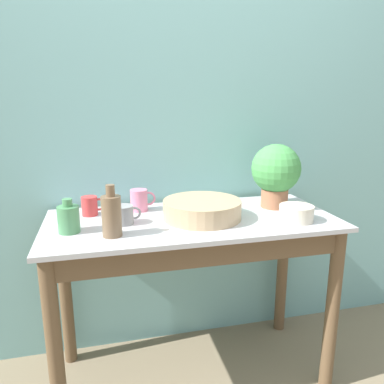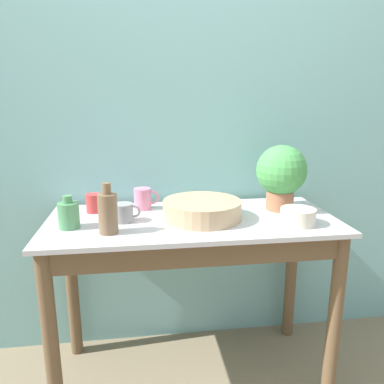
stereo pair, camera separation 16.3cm
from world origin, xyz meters
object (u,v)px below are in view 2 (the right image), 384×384
(bowl_wash_large, at_px, (202,210))
(mug_pink, at_px, (143,199))
(bottle_short, at_px, (69,215))
(mug_grey, at_px, (124,213))
(bowl_small_cream, at_px, (298,216))
(bottle_tall, at_px, (108,212))
(potted_plant, at_px, (281,173))
(mug_red, at_px, (94,203))

(bowl_wash_large, relative_size, mug_pink, 2.90)
(bowl_wash_large, relative_size, bottle_short, 2.52)
(bottle_short, height_order, mug_grey, bottle_short)
(mug_grey, relative_size, bowl_small_cream, 0.80)
(bowl_wash_large, height_order, bowl_small_cream, bowl_wash_large)
(bottle_short, bearing_deg, mug_grey, 13.54)
(bottle_tall, relative_size, mug_pink, 1.70)
(potted_plant, xyz_separation_m, bottle_tall, (-0.78, -0.22, -0.09))
(potted_plant, bearing_deg, bowl_wash_large, -167.08)
(mug_grey, distance_m, bowl_small_cream, 0.74)
(mug_grey, bearing_deg, mug_red, 131.06)
(bottle_short, height_order, mug_red, bottle_short)
(potted_plant, relative_size, mug_pink, 2.59)
(potted_plant, xyz_separation_m, bottle_short, (-0.95, -0.14, -0.12))
(potted_plant, height_order, bottle_tall, potted_plant)
(bottle_tall, relative_size, bowl_small_cream, 1.37)
(bowl_wash_large, distance_m, mug_red, 0.51)
(mug_red, distance_m, mug_pink, 0.23)
(potted_plant, relative_size, bottle_tall, 1.52)
(potted_plant, height_order, bowl_small_cream, potted_plant)
(bowl_wash_large, bearing_deg, bottle_tall, -161.73)
(potted_plant, distance_m, bowl_small_cream, 0.26)
(mug_grey, height_order, mug_red, mug_red)
(bowl_wash_large, distance_m, bottle_short, 0.56)
(potted_plant, bearing_deg, mug_pink, 171.70)
(bottle_short, bearing_deg, bottle_tall, -26.70)
(mug_red, bearing_deg, mug_grey, -48.94)
(potted_plant, height_order, bowl_wash_large, potted_plant)
(mug_pink, relative_size, bowl_small_cream, 0.81)
(potted_plant, xyz_separation_m, bowl_wash_large, (-0.39, -0.09, -0.13))
(bowl_wash_large, xyz_separation_m, bottle_short, (-0.56, -0.05, 0.02))
(mug_grey, relative_size, mug_pink, 0.99)
(bottle_tall, height_order, mug_pink, bottle_tall)
(bottle_short, relative_size, mug_grey, 1.16)
(bottle_tall, distance_m, mug_grey, 0.15)
(bowl_wash_large, xyz_separation_m, bowl_small_cream, (0.39, -0.13, -0.01))
(bottle_short, bearing_deg, bowl_small_cream, -4.99)
(potted_plant, bearing_deg, bottle_short, -171.79)
(potted_plant, distance_m, bottle_short, 0.97)
(bottle_tall, xyz_separation_m, mug_red, (-0.09, 0.30, -0.04))
(mug_grey, distance_m, mug_red, 0.21)
(potted_plant, distance_m, mug_pink, 0.66)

